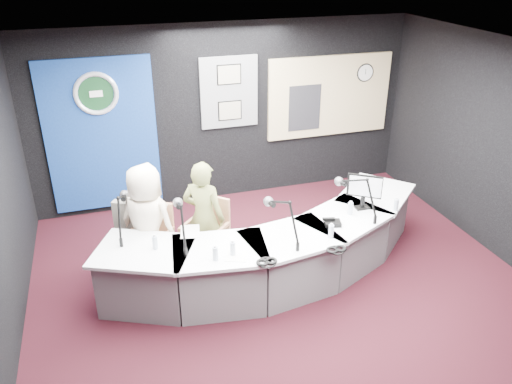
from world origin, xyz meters
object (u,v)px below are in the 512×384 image
object	(u,v)px
armchair_right	(205,233)
armchair_left	(149,242)
person_man	(147,224)
broadcast_desk	(274,251)
person_woman	(204,218)

from	to	relation	value
armchair_right	armchair_left	bearing A→B (deg)	-138.26
armchair_left	person_man	world-z (taller)	person_man
armchair_left	armchair_right	bearing A→B (deg)	29.45
broadcast_desk	armchair_right	world-z (taller)	armchair_right
armchair_left	broadcast_desk	bearing A→B (deg)	14.54
armchair_right	person_man	xyz separation A→B (m)	(-0.69, 0.03, 0.23)
person_man	person_woman	size ratio (longest dim) A/B	1.02
armchair_left	person_man	distance (m)	0.25
person_man	armchair_left	bearing A→B (deg)	-0.00
person_woman	armchair_right	bearing A→B (deg)	126.33
person_man	person_woman	bearing A→B (deg)	-145.39
armchair_left	person_woman	bearing A→B (deg)	29.45
armchair_right	person_man	world-z (taller)	person_man
broadcast_desk	person_woman	xyz separation A→B (m)	(-0.77, 0.43, 0.38)
armchair_left	person_woman	world-z (taller)	person_woman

